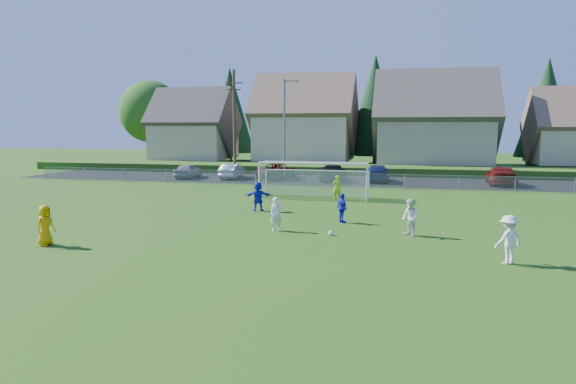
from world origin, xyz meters
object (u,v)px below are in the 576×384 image
at_px(player_white_c, 509,239).
at_px(car_e, 377,173).
at_px(car_d, 333,173).
at_px(car_c, 278,171).
at_px(soccer_goal, 315,174).
at_px(player_blue_a, 342,208).
at_px(player_white_a, 276,214).
at_px(soccer_ball, 331,233).
at_px(goalkeeper, 337,187).
at_px(car_g, 501,176).
at_px(car_b, 232,171).
at_px(car_a, 188,171).
at_px(player_white_b, 410,218).
at_px(player_blue_b, 258,196).
at_px(referee, 45,225).

relative_size(player_white_c, car_e, 0.38).
bearing_deg(car_d, car_c, -8.01).
height_order(car_e, soccer_goal, soccer_goal).
bearing_deg(player_blue_a, car_d, -26.87).
relative_size(car_d, soccer_goal, 0.69).
height_order(player_white_a, player_blue_a, player_white_a).
bearing_deg(car_d, soccer_ball, 95.58).
bearing_deg(player_blue_a, goalkeeper, -26.80).
height_order(soccer_ball, car_g, car_g).
bearing_deg(player_blue_a, car_b, -3.31).
xyz_separation_m(car_a, car_b, (4.14, 0.56, -0.01)).
bearing_deg(car_c, car_d, -177.77).
height_order(player_white_b, player_white_c, player_white_c).
bearing_deg(car_c, car_a, 15.17).
height_order(player_blue_a, goalkeeper, goalkeeper).
height_order(car_g, soccer_goal, soccer_goal).
height_order(player_white_a, car_a, player_white_a).
relative_size(player_white_a, player_blue_b, 0.94).
distance_m(player_white_a, soccer_goal, 11.52).
bearing_deg(player_blue_a, player_white_a, 98.22).
distance_m(player_blue_a, car_g, 22.63).
bearing_deg(car_g, player_white_b, 74.21).
bearing_deg(car_a, player_white_a, 119.47).
distance_m(referee, car_g, 35.41).
height_order(player_white_b, car_g, player_white_b).
bearing_deg(car_b, soccer_ball, 115.22).
height_order(player_blue_b, soccer_goal, soccer_goal).
relative_size(goalkeeper, car_g, 0.30).
xyz_separation_m(player_blue_a, car_a, (-16.97, 19.23, -0.06)).
xyz_separation_m(player_white_a, car_e, (3.39, 22.84, -0.00)).
height_order(player_white_a, player_white_c, player_white_c).
xyz_separation_m(player_blue_a, soccer_goal, (-3.00, 8.78, 0.87)).
bearing_deg(player_blue_b, referee, 47.33).
xyz_separation_m(referee, car_a, (-5.68, 26.99, -0.14)).
bearing_deg(car_a, soccer_goal, 139.75).
relative_size(player_white_b, player_blue_b, 0.98).
distance_m(player_white_c, car_b, 32.75).
height_order(car_b, car_d, car_d).
bearing_deg(car_b, player_blue_a, 119.20).
relative_size(player_white_a, player_white_b, 0.96).
bearing_deg(soccer_goal, car_c, 115.52).
bearing_deg(player_white_b, car_g, 126.39).
bearing_deg(referee, player_blue_a, -45.79).
bearing_deg(car_c, player_white_b, 125.42).
distance_m(car_b, car_g, 23.69).
xyz_separation_m(car_g, soccer_goal, (-13.86, -11.08, 0.85)).
xyz_separation_m(player_blue_b, car_e, (5.83, 17.57, -0.05)).
distance_m(player_white_a, player_white_b, 6.12).
bearing_deg(car_b, player_white_c, 122.99).
bearing_deg(soccer_goal, player_white_c, -57.34).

